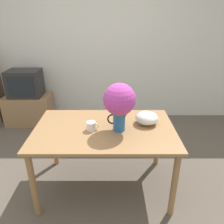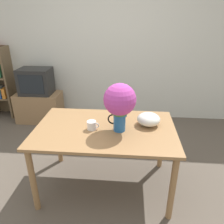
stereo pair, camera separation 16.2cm
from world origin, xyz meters
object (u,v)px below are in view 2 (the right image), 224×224
Objects in this scene: white_bowl at (149,119)px; tv_set at (36,81)px; flower_vase at (120,103)px; coffee_mug at (92,125)px.

tv_set reaches higher than white_bowl.
tv_set is at bearing 141.23° from white_bowl.
flower_vase reaches higher than coffee_mug.
flower_vase is 2.28m from tv_set.
coffee_mug is at bearing -166.09° from white_bowl.
coffee_mug is (-0.28, -0.00, -0.26)m from flower_vase.
white_bowl is at bearing 25.24° from flower_vase.
white_bowl is 2.39m from tv_set.
white_bowl is (0.59, 0.15, 0.02)m from coffee_mug.
flower_vase is at bearing 0.62° from coffee_mug.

